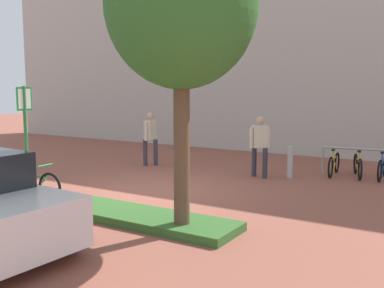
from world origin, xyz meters
TOP-DOWN VIEW (x-y plane):
  - ground_plane at (0.00, 0.00)m, footprint 60.00×60.00m
  - building_facade at (0.00, 8.19)m, footprint 28.00×1.20m
  - planter_strip at (-0.20, -2.08)m, footprint 7.00×1.10m
  - tree_sidewalk at (2.35, -2.20)m, footprint 2.58×2.58m
  - parking_sign_post at (-1.89, -2.08)m, footprint 0.08×0.36m
  - bike_at_sign at (-1.82, -1.99)m, footprint 1.68×0.42m
  - bike_rack_cluster at (4.28, 4.56)m, footprint 2.65×1.83m
  - bollard_steel at (2.36, 3.37)m, footprint 0.16×0.16m
  - person_casual_tan at (1.59, 3.03)m, footprint 0.52×0.47m
  - person_shirt_white at (-2.19, 2.96)m, footprint 0.41×0.61m

SIDE VIEW (x-z plane):
  - ground_plane at x=0.00m, z-range 0.00..0.00m
  - planter_strip at x=-0.20m, z-range 0.00..0.16m
  - bike_rack_cluster at x=4.28m, z-range -0.07..0.76m
  - bike_at_sign at x=-1.82m, z-range -0.08..0.78m
  - bollard_steel at x=2.36m, z-range 0.00..0.90m
  - person_casual_tan at x=1.59m, z-range 0.12..1.84m
  - person_shirt_white at x=-2.19m, z-range 0.12..1.84m
  - parking_sign_post at x=-1.89m, z-range 0.39..2.95m
  - tree_sidewalk at x=2.35m, z-range 1.22..6.56m
  - building_facade at x=0.00m, z-range 0.00..10.00m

